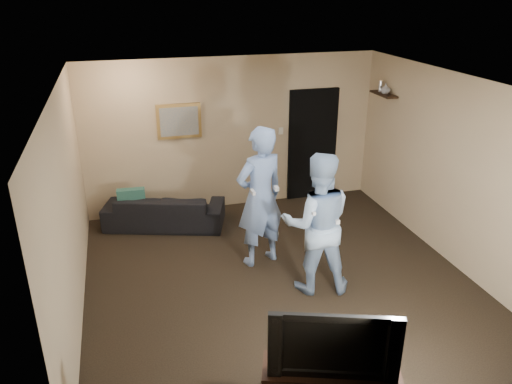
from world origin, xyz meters
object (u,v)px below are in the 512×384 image
object	(u,v)px
television	(333,339)
wii_player_left	(260,197)
sofa	(165,210)
wii_player_right	(317,223)

from	to	relation	value
television	wii_player_left	bearing A→B (deg)	107.17
television	sofa	bearing A→B (deg)	123.56
television	wii_player_left	xyz separation A→B (m)	(0.12, 2.74, 0.19)
wii_player_right	television	bearing A→B (deg)	-107.87
sofa	wii_player_left	size ratio (longest dim) A/B	0.95
wii_player_left	wii_player_right	distance (m)	0.96
sofa	wii_player_left	world-z (taller)	wii_player_left
television	wii_player_right	size ratio (longest dim) A/B	0.62
television	wii_player_right	bearing A→B (deg)	91.83
wii_player_right	sofa	bearing A→B (deg)	125.53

